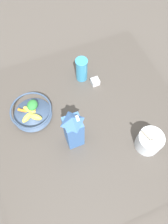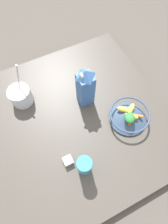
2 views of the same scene
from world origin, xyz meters
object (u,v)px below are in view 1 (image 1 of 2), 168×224
Objects in this scene: yogurt_tub at (150,141)px; fruit_bowl at (32,112)px; milk_carton at (74,130)px; spice_jar at (95,82)px; drinking_cup at (82,69)px.

fruit_bowl is at bearing 52.43° from yogurt_tub.
spice_jar is at bearing -39.79° from milk_carton.
fruit_bowl is at bearing 36.20° from milk_carton.
milk_carton is 0.40m from drinking_cup.
drinking_cup is (0.52, 0.15, 0.02)m from yogurt_tub.
yogurt_tub is at bearing -163.40° from drinking_cup.
yogurt_tub is at bearing -127.57° from fruit_bowl.
milk_carton reaches higher than spice_jar.
drinking_cup reaches higher than fruit_bowl.
milk_carton is 0.39m from spice_jar.
yogurt_tub reaches higher than drinking_cup.
fruit_bowl is 1.42× the size of drinking_cup.
yogurt_tub reaches higher than spice_jar.
yogurt_tub reaches higher than fruit_bowl.
drinking_cup is (0.14, -0.34, 0.04)m from fruit_bowl.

